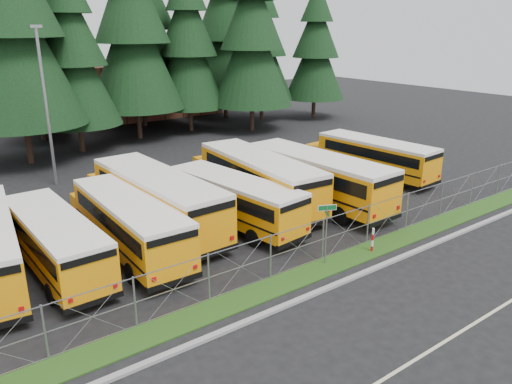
% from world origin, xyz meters
% --- Properties ---
extents(ground, '(120.00, 120.00, 0.00)m').
position_xyz_m(ground, '(0.00, 0.00, 0.00)').
color(ground, black).
rests_on(ground, ground).
extents(curb, '(50.00, 0.25, 0.12)m').
position_xyz_m(curb, '(0.00, -3.10, 0.06)').
color(curb, gray).
rests_on(curb, ground).
extents(grass_verge, '(50.00, 1.40, 0.06)m').
position_xyz_m(grass_verge, '(0.00, -1.70, 0.03)').
color(grass_verge, '#1D3F12').
rests_on(grass_verge, ground).
extents(road_lane_line, '(50.00, 0.12, 0.01)m').
position_xyz_m(road_lane_line, '(0.00, -8.00, 0.01)').
color(road_lane_line, beige).
rests_on(road_lane_line, ground).
extents(chainlink_fence, '(44.00, 0.10, 2.00)m').
position_xyz_m(chainlink_fence, '(0.00, -1.00, 1.00)').
color(chainlink_fence, gray).
rests_on(chainlink_fence, ground).
extents(brick_building, '(22.00, 10.00, 6.00)m').
position_xyz_m(brick_building, '(6.00, 40.00, 3.00)').
color(brick_building, brown).
rests_on(brick_building, ground).
extents(bus_1, '(2.54, 9.82, 2.56)m').
position_xyz_m(bus_1, '(-10.98, 5.21, 1.28)').
color(bus_1, orange).
rests_on(bus_1, ground).
extents(bus_2, '(2.70, 10.47, 2.73)m').
position_xyz_m(bus_2, '(-7.68, 5.03, 1.37)').
color(bus_2, orange).
rests_on(bus_2, ground).
extents(bus_3, '(3.13, 11.71, 3.05)m').
position_xyz_m(bus_3, '(-5.44, 6.81, 1.52)').
color(bus_3, orange).
rests_on(bus_3, ground).
extents(bus_4, '(3.55, 10.24, 2.63)m').
position_xyz_m(bus_4, '(-1.98, 4.97, 1.31)').
color(bus_4, orange).
rests_on(bus_4, ground).
extents(bus_5, '(3.63, 11.71, 3.02)m').
position_xyz_m(bus_5, '(0.96, 6.65, 1.51)').
color(bus_5, orange).
rests_on(bus_5, ground).
extents(bus_6, '(3.27, 11.73, 3.04)m').
position_xyz_m(bus_6, '(3.70, 4.82, 1.52)').
color(bus_6, orange).
rests_on(bus_6, ground).
extents(bus_east, '(3.13, 10.28, 2.66)m').
position_xyz_m(bus_east, '(10.85, 6.47, 1.33)').
color(bus_east, orange).
rests_on(bus_east, ground).
extents(street_sign, '(0.77, 0.51, 2.81)m').
position_xyz_m(street_sign, '(-1.23, -1.41, 2.03)').
color(street_sign, gray).
rests_on(street_sign, ground).
extents(striped_bollard, '(0.11, 0.11, 1.20)m').
position_xyz_m(striped_bollard, '(1.42, -1.82, 0.60)').
color(striped_bollard, '#B20C0C').
rests_on(striped_bollard, ground).
extents(light_standard, '(0.70, 0.35, 10.14)m').
position_xyz_m(light_standard, '(-7.42, 17.74, 5.50)').
color(light_standard, gray).
rests_on(light_standard, ground).
extents(conifer_3, '(9.31, 9.31, 20.58)m').
position_xyz_m(conifer_3, '(-7.39, 24.47, 10.29)').
color(conifer_3, black).
rests_on(conifer_3, ground).
extents(conifer_4, '(7.05, 7.05, 15.60)m').
position_xyz_m(conifer_4, '(-2.95, 25.86, 7.80)').
color(conifer_4, black).
rests_on(conifer_4, ground).
extents(conifer_5, '(8.61, 8.61, 19.04)m').
position_xyz_m(conifer_5, '(3.08, 27.72, 9.52)').
color(conifer_5, black).
rests_on(conifer_5, ground).
extents(conifer_6, '(7.31, 7.31, 16.16)m').
position_xyz_m(conifer_6, '(8.70, 27.96, 8.08)').
color(conifer_6, black).
rests_on(conifer_6, ground).
extents(conifer_7, '(7.87, 7.87, 17.41)m').
position_xyz_m(conifer_7, '(13.68, 24.40, 8.71)').
color(conifer_7, black).
rests_on(conifer_7, ground).
extents(conifer_8, '(6.94, 6.94, 15.35)m').
position_xyz_m(conifer_8, '(18.31, 28.89, 7.67)').
color(conifer_8, black).
rests_on(conifer_8, ground).
extents(conifer_9, '(6.69, 6.69, 14.80)m').
position_xyz_m(conifer_9, '(23.71, 26.16, 7.40)').
color(conifer_9, black).
rests_on(conifer_9, ground).
extents(conifer_11, '(6.21, 6.21, 13.74)m').
position_xyz_m(conifer_11, '(-4.33, 32.53, 6.87)').
color(conifer_11, black).
rests_on(conifer_11, ground).
extents(conifer_12, '(9.65, 9.65, 21.35)m').
position_xyz_m(conifer_12, '(6.11, 33.18, 10.67)').
color(conifer_12, black).
rests_on(conifer_12, ground).
extents(conifer_13, '(8.45, 8.45, 18.70)m').
position_xyz_m(conifer_13, '(15.94, 32.59, 9.35)').
color(conifer_13, black).
rests_on(conifer_13, ground).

